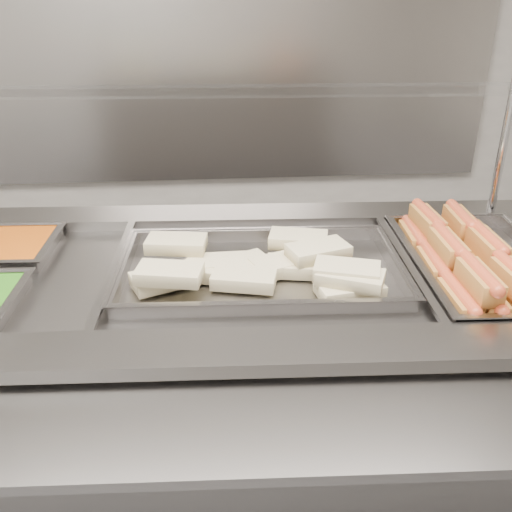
{
  "coord_description": "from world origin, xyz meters",
  "views": [
    {
      "loc": [
        -0.12,
        -0.88,
        1.69
      ],
      "look_at": [
        -0.01,
        0.51,
        1.01
      ],
      "focal_mm": 40.0,
      "sensor_mm": 36.0,
      "label": 1
    }
  ],
  "objects": [
    {
      "name": "pan_hotdogs",
      "position": [
        0.63,
        0.48,
        0.94
      ],
      "size": [
        0.4,
        0.62,
        0.11
      ],
      "color": "gray",
      "rests_on": "steam_counter"
    },
    {
      "name": "hotdogs_in_buns",
      "position": [
        0.59,
        0.49,
        1.0
      ],
      "size": [
        0.28,
        0.58,
        0.13
      ],
      "color": "#A16A21",
      "rests_on": "pan_hotdogs"
    },
    {
      "name": "tray_rail",
      "position": [
        -0.08,
        -0.05,
        0.94
      ],
      "size": [
        1.99,
        0.49,
        0.06
      ],
      "color": "slate",
      "rests_on": "steam_counter"
    },
    {
      "name": "steam_counter",
      "position": [
        -0.06,
        0.51,
        0.49
      ],
      "size": [
        2.11,
        0.99,
        0.99
      ],
      "color": "slate",
      "rests_on": "ground"
    },
    {
      "name": "pan_wraps",
      "position": [
        0.0,
        0.51,
        0.96
      ],
      "size": [
        0.77,
        0.47,
        0.08
      ],
      "color": "gray",
      "rests_on": "steam_counter"
    },
    {
      "name": "tortilla_wraps",
      "position": [
        0.0,
        0.48,
        1.0
      ],
      "size": [
        0.66,
        0.38,
        0.07
      ],
      "color": "tan",
      "rests_on": "pan_wraps"
    },
    {
      "name": "sneeze_guard",
      "position": [
        -0.05,
        0.75,
        1.39
      ],
      "size": [
        1.83,
        0.39,
        0.48
      ],
      "color": "silver",
      "rests_on": "steam_counter"
    },
    {
      "name": "back_panel",
      "position": [
        0.0,
        2.45,
        1.2
      ],
      "size": [
        3.0,
        0.04,
        1.2
      ],
      "primitive_type": "cube",
      "color": "gray",
      "rests_on": "ground"
    }
  ]
}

